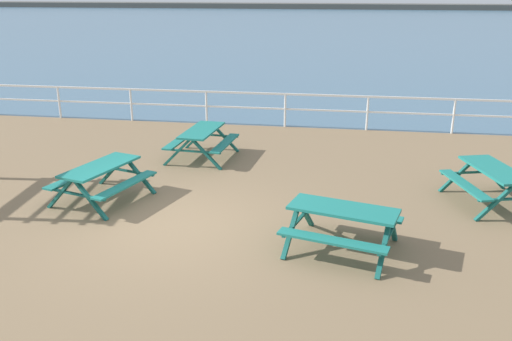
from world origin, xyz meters
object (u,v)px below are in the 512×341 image
at_px(picnic_table_near_left, 101,174).
at_px(picnic_table_far_left, 494,177).
at_px(picnic_table_mid_centre, 202,137).
at_px(picnic_table_near_right, 343,218).

distance_m(picnic_table_near_left, picnic_table_far_left, 8.08).
xyz_separation_m(picnic_table_mid_centre, picnic_table_far_left, (6.68, -2.06, 0.00)).
bearing_deg(picnic_table_far_left, picnic_table_mid_centre, 56.49).
height_order(picnic_table_near_left, picnic_table_far_left, same).
bearing_deg(picnic_table_mid_centre, picnic_table_near_right, -137.16).
relative_size(picnic_table_near_right, picnic_table_mid_centre, 1.11).
distance_m(picnic_table_near_right, picnic_table_mid_centre, 5.90).
bearing_deg(picnic_table_near_left, picnic_table_mid_centre, -6.26).
xyz_separation_m(picnic_table_near_left, picnic_table_mid_centre, (1.32, 3.18, 0.00)).
height_order(picnic_table_near_right, picnic_table_far_left, same).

